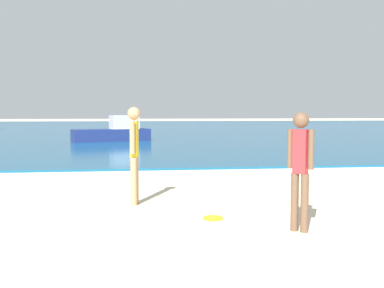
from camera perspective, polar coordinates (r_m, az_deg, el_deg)
water at (r=42.04m, az=-6.01°, el=2.01°), size 160.00×60.00×0.06m
person_standing at (r=6.06m, az=13.61°, el=-2.50°), size 0.29×0.27×1.58m
frisbee at (r=6.73m, az=2.68°, el=-9.40°), size 0.29×0.29×0.03m
person_distant at (r=7.66m, az=-7.35°, el=-0.69°), size 0.22×0.38×1.67m
boat_near at (r=23.47m, az=-9.89°, el=1.49°), size 4.10×2.41×1.33m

